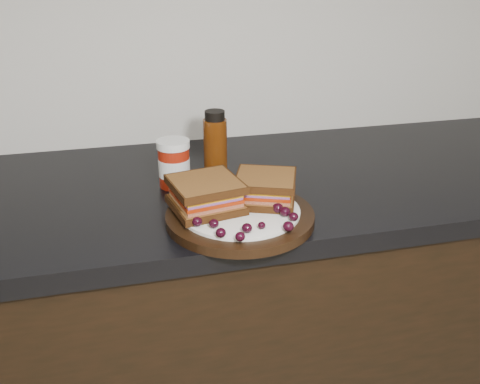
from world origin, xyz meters
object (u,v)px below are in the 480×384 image
at_px(plate, 240,217).
at_px(condiment_jar, 174,163).
at_px(sandwich_left, 206,194).
at_px(oil_bottle, 215,143).

height_order(plate, condiment_jar, condiment_jar).
bearing_deg(sandwich_left, plate, -30.05).
height_order(sandwich_left, condiment_jar, condiment_jar).
relative_size(plate, oil_bottle, 1.89).
relative_size(sandwich_left, oil_bottle, 0.83).
bearing_deg(sandwich_left, oil_bottle, 63.50).
relative_size(plate, sandwich_left, 2.27).
xyz_separation_m(condiment_jar, oil_bottle, (0.10, 0.05, 0.02)).
height_order(sandwich_left, oil_bottle, oil_bottle).
distance_m(condiment_jar, oil_bottle, 0.11).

